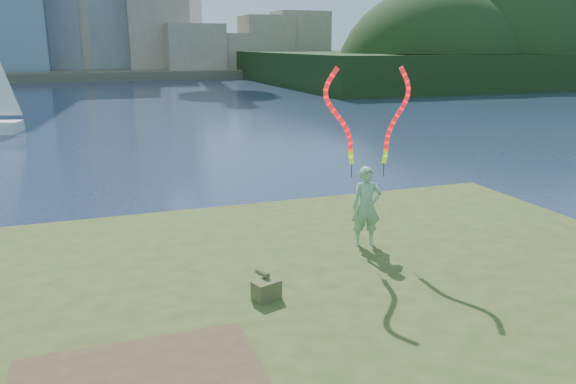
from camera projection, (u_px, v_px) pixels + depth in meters
name	position (u px, v px, depth m)	size (l,w,h in m)	color
ground	(247.00, 316.00, 10.67)	(320.00, 320.00, 0.00)	#18253E
grassy_knoll	(287.00, 363.00, 8.49)	(20.00, 18.00, 0.80)	#374619
far_shore	(101.00, 71.00, 97.13)	(320.00, 40.00, 1.20)	#494436
wooded_hill	(522.00, 78.00, 84.50)	(78.00, 50.00, 63.00)	black
woman_with_ribbons	(367.00, 182.00, 11.83)	(2.02, 0.66, 4.09)	#1B7321
canvas_bag	(266.00, 289.00, 9.55)	(0.52, 0.59, 0.43)	#444525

